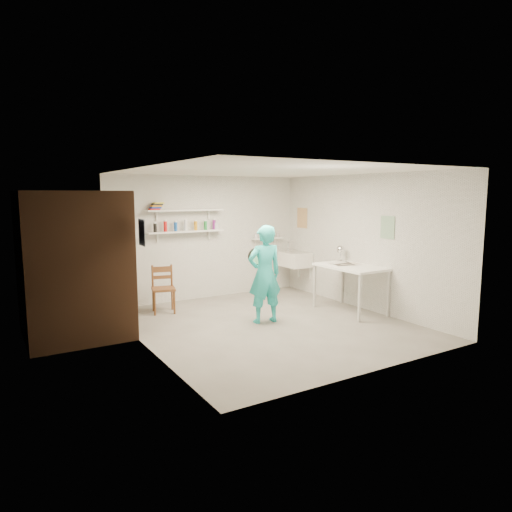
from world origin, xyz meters
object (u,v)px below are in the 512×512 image
belfast_sink (295,259)px  wooden_chair (163,289)px  wall_clock (256,257)px  work_table (350,289)px  desk_lamp (341,249)px  man (265,274)px

belfast_sink → wooden_chair: (-2.92, -0.13, -0.28)m
wall_clock → wooden_chair: bearing=140.3°
wall_clock → work_table: size_ratio=0.23×
work_table → wall_clock: bearing=165.0°
belfast_sink → wooden_chair: belfast_sink is taller
wooden_chair → desk_lamp: (3.01, -1.15, 0.62)m
belfast_sink → wall_clock: 2.24m
man → wall_clock: bearing=-77.4°
man → work_table: man is taller
man → desk_lamp: 1.87m
wooden_chair → work_table: 3.26m
belfast_sink → desk_lamp: (0.09, -1.28, 0.34)m
work_table → belfast_sink: bearing=86.4°
belfast_sink → desk_lamp: 1.33m
man → wooden_chair: bearing=-43.9°
wall_clock → man: bearing=-77.4°
belfast_sink → work_table: (-0.11, -1.77, -0.29)m
wooden_chair → desk_lamp: 3.28m
wall_clock → desk_lamp: (1.86, 0.05, -0.01)m
belfast_sink → work_table: belfast_sink is taller
desk_lamp → wooden_chair: bearing=159.1°
belfast_sink → work_table: bearing=-93.6°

